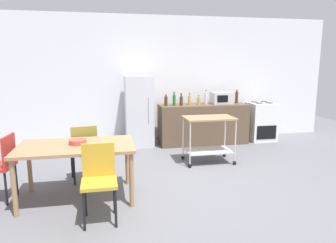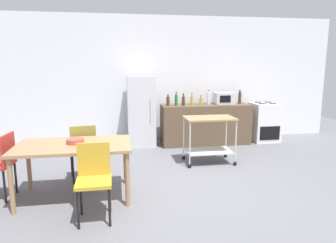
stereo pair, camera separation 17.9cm
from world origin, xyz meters
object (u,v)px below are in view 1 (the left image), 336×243
object	(u,v)px
kitchen_cart	(209,132)
bottle_soy_sauce	(199,101)
chair_mustard	(99,177)
bottle_hot_sauce	(189,100)
bottle_vinegar	(174,100)
bottle_sparkling_water	(206,98)
bottle_olive_oil	(237,97)
chair_red	(1,163)
bottle_sesame_oil	(181,101)
dining_table	(76,151)
stove_oven	(261,121)
bottle_soda	(166,101)
chair_olive	(84,149)
microwave	(222,98)
fruit_bowl	(78,142)
refrigerator	(139,111)

from	to	relation	value
kitchen_cart	bottle_soy_sauce	distance (m)	1.47
chair_mustard	bottle_hot_sauce	world-z (taller)	bottle_hot_sauce
bottle_vinegar	bottle_sparkling_water	distance (m)	0.78
bottle_sparkling_water	bottle_olive_oil	size ratio (longest dim) A/B	1.02
bottle_soy_sauce	bottle_sparkling_water	distance (m)	0.19
chair_red	bottle_vinegar	distance (m)	3.72
chair_red	bottle_hot_sauce	xyz separation A→B (m)	(3.22, 2.43, 0.49)
chair_red	bottle_hot_sauce	size ratio (longest dim) A/B	3.37
kitchen_cart	bottle_sesame_oil	bearing A→B (deg)	98.71
bottle_vinegar	bottle_sparkling_water	bearing A→B (deg)	9.34
bottle_soy_sauce	chair_red	bearing A→B (deg)	-144.68
bottle_sesame_oil	bottle_soy_sauce	distance (m)	0.43
dining_table	bottle_hot_sauce	world-z (taller)	bottle_hot_sauce
kitchen_cart	bottle_sparkling_water	distance (m)	1.55
stove_oven	bottle_olive_oil	bearing A→B (deg)	175.07
stove_oven	bottle_vinegar	world-z (taller)	bottle_vinegar
chair_red	bottle_soy_sauce	xyz separation A→B (m)	(3.43, 2.43, 0.47)
bottle_vinegar	bottle_soy_sauce	xyz separation A→B (m)	(0.59, 0.09, -0.04)
bottle_soda	bottle_sesame_oil	xyz separation A→B (m)	(0.34, -0.02, 0.00)
chair_olive	bottle_sparkling_water	distance (m)	3.29
chair_mustard	microwave	world-z (taller)	microwave
bottle_hot_sauce	fruit_bowl	bearing A→B (deg)	-131.30
bottle_sparkling_water	refrigerator	bearing A→B (deg)	177.90
dining_table	fruit_bowl	bearing A→B (deg)	53.21
bottle_hot_sauce	dining_table	bearing A→B (deg)	-131.26
refrigerator	dining_table	bearing A→B (deg)	-112.84
bottle_sesame_oil	fruit_bowl	xyz separation A→B (m)	(-2.02, -2.46, -0.22)
chair_red	refrigerator	distance (m)	3.28
chair_olive	bottle_vinegar	xyz separation A→B (m)	(1.82, 1.83, 0.51)
bottle_soy_sauce	bottle_sparkling_water	size ratio (longest dim) A/B	0.64
chair_red	bottle_soda	distance (m)	3.60
bottle_sesame_oil	chair_olive	bearing A→B (deg)	-137.07
chair_mustard	refrigerator	distance (m)	3.40
dining_table	bottle_olive_oil	distance (m)	4.31
stove_oven	bottle_hot_sauce	bearing A→B (deg)	-179.65
chair_olive	bottle_olive_oil	xyz separation A→B (m)	(3.35, 1.99, 0.52)
kitchen_cart	bottle_soda	size ratio (longest dim) A/B	3.69
chair_olive	bottle_sesame_oil	world-z (taller)	bottle_sesame_oil
stove_oven	chair_red	bearing A→B (deg)	-153.94
bottle_sesame_oil	microwave	distance (m)	1.00
bottle_vinegar	bottle_olive_oil	world-z (taller)	bottle_olive_oil
chair_red	bottle_vinegar	size ratio (longest dim) A/B	2.92
chair_red	fruit_bowl	xyz separation A→B (m)	(0.99, -0.10, 0.26)
bottle_soda	fruit_bowl	distance (m)	3.00
dining_table	chair_red	xyz separation A→B (m)	(-0.97, 0.13, -0.15)
bottle_hot_sauce	microwave	world-z (taller)	bottle_hot_sauce
bottle_soda	bottle_vinegar	size ratio (longest dim) A/B	0.81
chair_mustard	refrigerator	world-z (taller)	refrigerator
fruit_bowl	dining_table	bearing A→B (deg)	-126.79
chair_olive	refrigerator	distance (m)	2.30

